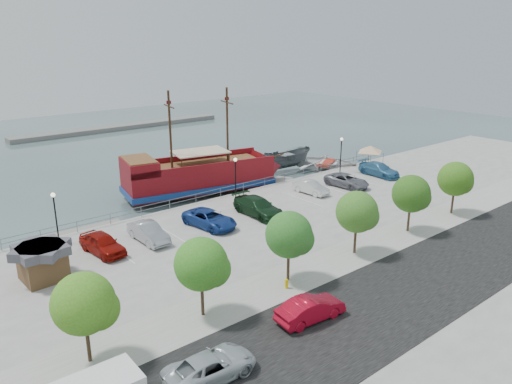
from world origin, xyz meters
TOP-DOWN VIEW (x-y plane):
  - ground at (0.00, 0.00)m, footprint 160.00×160.00m
  - land_slab at (0.00, -21.00)m, footprint 100.00×58.00m
  - street at (0.00, -16.00)m, footprint 100.00×8.00m
  - sidewalk at (0.00, -10.00)m, footprint 100.00×4.00m
  - seawall_railing at (0.00, 7.80)m, footprint 50.00×0.06m
  - far_shore at (10.00, 55.00)m, footprint 40.00×3.00m
  - pirate_ship at (1.04, 12.56)m, footprint 19.54×8.80m
  - patrol_boat at (13.71, 13.64)m, footprint 7.27×4.06m
  - speedboat at (17.85, 10.53)m, footprint 8.95×9.86m
  - dock_west at (-15.24, 9.20)m, footprint 7.80×2.52m
  - dock_mid at (7.56, 9.20)m, footprint 7.52×4.87m
  - dock_east at (17.20, 9.20)m, footprint 6.56×3.69m
  - shed at (-20.91, 0.84)m, footprint 3.19×3.19m
  - canopy_tent at (20.68, 5.77)m, footprint 4.52×4.52m
  - street_van at (-17.90, -15.07)m, footprint 4.86×2.37m
  - street_sedan at (-10.35, -14.47)m, footprint 4.51×1.94m
  - fire_hydrant at (-8.88, -10.80)m, footprint 0.25×0.25m
  - lamp_post_left at (-18.00, 6.50)m, footprint 0.36×0.36m
  - lamp_post_mid at (0.00, 6.50)m, footprint 0.36×0.36m
  - lamp_post_right at (16.00, 6.50)m, footprint 0.36×0.36m
  - tree_a at (-21.85, -10.07)m, footprint 3.30×3.20m
  - tree_b at (-14.85, -10.07)m, footprint 3.30×3.20m
  - tree_c at (-7.85, -10.07)m, footprint 3.30×3.20m
  - tree_d at (-0.85, -10.07)m, footprint 3.30×3.20m
  - tree_e at (6.15, -10.07)m, footprint 3.30×3.20m
  - tree_f at (13.15, -10.07)m, footprint 3.30×3.20m
  - parked_car_a at (-16.02, 2.37)m, footprint 2.44×4.89m
  - parked_car_b at (-12.19, 2.19)m, footprint 1.71×4.67m
  - parked_car_c at (-6.52, 1.68)m, footprint 3.21×5.62m
  - parked_car_d at (-1.39, 1.23)m, footprint 2.38×5.74m
  - parked_car_f at (7.11, 2.73)m, footprint 1.70×4.22m
  - parked_car_g at (11.94, 1.97)m, footprint 2.79×5.28m
  - parked_car_h at (18.35, 2.49)m, footprint 2.33×5.37m

SIDE VIEW (x-z plane):
  - ground at x=0.00m, z-range -1.00..-1.00m
  - dock_east at x=17.20m, z-range -1.00..-0.64m
  - dock_mid at x=7.56m, z-range -1.00..-0.58m
  - dock_west at x=-15.24m, z-range -1.00..-0.56m
  - land_slab at x=0.00m, z-range -1.20..0.00m
  - far_shore at x=10.00m, z-range -1.00..-0.20m
  - speedboat at x=17.85m, z-range -1.00..0.67m
  - street at x=0.00m, z-range -0.01..0.03m
  - sidewalk at x=0.00m, z-range -0.01..0.04m
  - patrol_boat at x=13.71m, z-range -1.00..1.66m
  - fire_hydrant at x=-8.88m, z-range 0.03..0.76m
  - seawall_railing at x=0.00m, z-range 0.03..1.03m
  - street_van at x=-17.90m, z-range 0.00..1.33m
  - parked_car_f at x=7.11m, z-range 0.00..1.36m
  - parked_car_g at x=11.94m, z-range 0.00..1.42m
  - street_sedan at x=-10.35m, z-range 0.00..1.44m
  - parked_car_c at x=-6.52m, z-range 0.00..1.48m
  - parked_car_b at x=-12.19m, z-range 0.00..1.53m
  - parked_car_h at x=18.35m, z-range 0.00..1.54m
  - parked_car_a at x=-16.02m, z-range 0.00..1.60m
  - parked_car_d at x=-1.39m, z-range 0.00..1.66m
  - pirate_ship at x=1.04m, z-range -5.03..7.09m
  - shed at x=-20.91m, z-range 0.08..2.61m
  - canopy_tent at x=20.68m, z-range 1.17..4.33m
  - lamp_post_left at x=-18.00m, z-range 0.80..5.08m
  - lamp_post_mid at x=0.00m, z-range 0.80..5.08m
  - lamp_post_right at x=16.00m, z-range 0.80..5.08m
  - tree_a at x=-21.85m, z-range 0.80..5.80m
  - tree_b at x=-14.85m, z-range 0.80..5.80m
  - tree_c at x=-7.85m, z-range 0.80..5.80m
  - tree_d at x=-0.85m, z-range 0.80..5.80m
  - tree_e at x=6.15m, z-range 0.80..5.80m
  - tree_f at x=13.15m, z-range 0.80..5.80m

